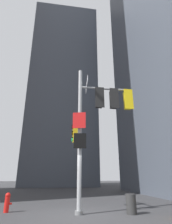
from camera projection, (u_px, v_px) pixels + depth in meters
ground at (79, 215)px, 7.93m from camera, size 120.00×120.00×0.00m
building_mid_block at (63, 95)px, 37.87m from camera, size 12.13×12.13×34.62m
signal_pole_assembly at (95, 117)px, 9.73m from camera, size 3.26×3.29×7.07m
fire_hydrant at (7, 202)px, 8.56m from camera, size 0.33×0.23×0.84m
trash_bin at (131, 204)px, 8.14m from camera, size 0.45×0.45×0.82m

